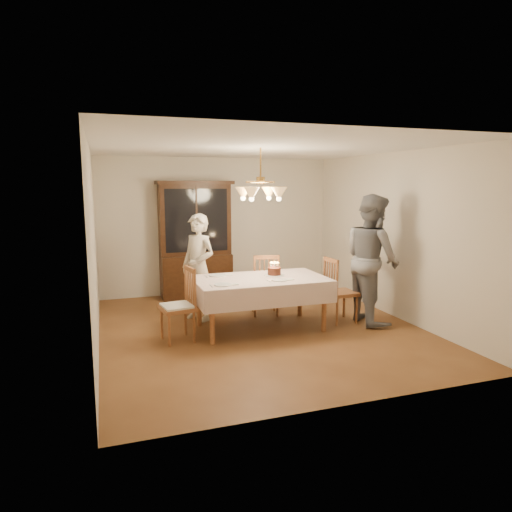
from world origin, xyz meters
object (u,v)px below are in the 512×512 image
object	(u,v)px
china_hutch	(195,242)
chair_far_side	(265,288)
birthday_cake	(274,272)
elderly_woman	(198,267)
dining_table	(260,283)

from	to	relation	value
china_hutch	chair_far_side	size ratio (longest dim) A/B	2.16
birthday_cake	elderly_woman	bearing A→B (deg)	147.02
china_hutch	birthday_cake	bearing A→B (deg)	-70.78
elderly_woman	dining_table	bearing A→B (deg)	9.62
china_hutch	dining_table	bearing A→B (deg)	-77.45
chair_far_side	dining_table	bearing A→B (deg)	-115.00
dining_table	birthday_cake	distance (m)	0.30
china_hutch	chair_far_side	xyz separation A→B (m)	(0.82, -1.57, -0.60)
china_hutch	elderly_woman	xyz separation A→B (m)	(-0.25, -1.51, -0.21)
dining_table	birthday_cake	world-z (taller)	birthday_cake
elderly_woman	chair_far_side	bearing A→B (deg)	50.94
dining_table	birthday_cake	xyz separation A→B (m)	(0.25, 0.10, 0.13)
chair_far_side	birthday_cake	distance (m)	0.70
chair_far_side	elderly_woman	bearing A→B (deg)	176.57
dining_table	china_hutch	world-z (taller)	china_hutch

